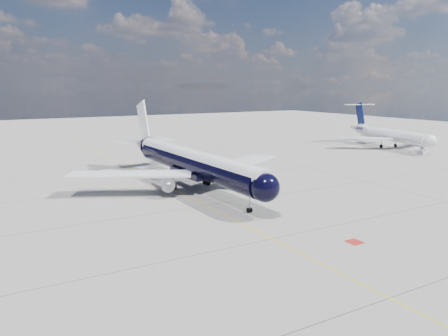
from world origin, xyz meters
The scene contains 6 objects.
ground centered at (0.00, 30.00, 0.00)m, with size 320.00×320.00×0.00m, color gray.
taxiway_centerline centered at (0.00, 25.00, 0.00)m, with size 0.16×160.00×0.01m, color #DAC30B.
red_marking centered at (6.80, -10.00, 0.00)m, with size 1.60×1.60×0.01m, color maroon.
main_airliner centered at (3.02, 20.91, 4.09)m, with size 37.46×45.52×13.17m.
regional_jet centered at (67.47, 36.93, 3.58)m, with size 28.48×33.22×11.35m.
boarding_stair centered at (65.08, 25.21, 0.56)m, with size 2.66×3.09×3.01m.
Camera 1 is at (-26.11, -40.16, 15.72)m, focal length 35.00 mm.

